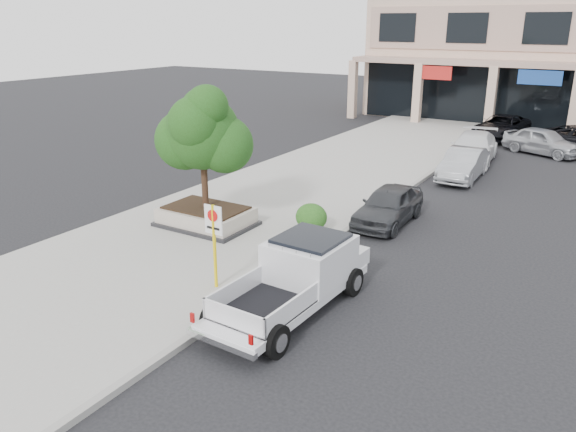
% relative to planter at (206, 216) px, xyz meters
% --- Properties ---
extents(ground, '(120.00, 120.00, 0.00)m').
position_rel_planter_xyz_m(ground, '(5.90, -2.49, -0.48)').
color(ground, black).
rests_on(ground, ground).
extents(sidewalk, '(8.00, 52.00, 0.15)m').
position_rel_planter_xyz_m(sidewalk, '(0.40, 3.51, -0.40)').
color(sidewalk, gray).
rests_on(sidewalk, ground).
extents(curb, '(0.20, 52.00, 0.15)m').
position_rel_planter_xyz_m(curb, '(4.35, 3.51, -0.40)').
color(curb, gray).
rests_on(curb, ground).
extents(planter, '(3.20, 2.20, 0.68)m').
position_rel_planter_xyz_m(planter, '(0.00, 0.00, 0.00)').
color(planter, black).
rests_on(planter, sidewalk).
extents(planter_tree, '(2.90, 2.55, 4.00)m').
position_rel_planter_xyz_m(planter_tree, '(0.13, 0.15, 2.94)').
color(planter_tree, black).
rests_on(planter_tree, planter).
extents(no_parking_sign, '(0.55, 0.09, 2.30)m').
position_rel_planter_xyz_m(no_parking_sign, '(3.30, -3.61, 1.16)').
color(no_parking_sign, yellow).
rests_on(no_parking_sign, sidewalk).
extents(hedge, '(1.10, 0.99, 0.93)m').
position_rel_planter_xyz_m(hedge, '(3.35, 1.50, 0.14)').
color(hedge, '#1A4614').
rests_on(hedge, sidewalk).
extents(pickup_truck, '(2.24, 5.51, 1.71)m').
position_rel_planter_xyz_m(pickup_truck, '(5.55, -3.54, 0.38)').
color(pickup_truck, silver).
rests_on(pickup_truck, ground).
extents(curb_car_a, '(1.64, 3.97, 1.35)m').
position_rel_planter_xyz_m(curb_car_a, '(5.15, 3.91, 0.20)').
color(curb_car_a, '#303135').
rests_on(curb_car_a, ground).
extents(curb_car_b, '(1.59, 4.28, 1.40)m').
position_rel_planter_xyz_m(curb_car_b, '(5.79, 11.36, 0.22)').
color(curb_car_b, '#9EA0A6').
rests_on(curb_car_b, ground).
extents(curb_car_c, '(2.63, 5.36, 1.50)m').
position_rel_planter_xyz_m(curb_car_c, '(5.32, 14.90, 0.27)').
color(curb_car_c, silver).
rests_on(curb_car_c, ground).
extents(curb_car_d, '(2.94, 5.44, 1.45)m').
position_rel_planter_xyz_m(curb_car_d, '(5.21, 22.10, 0.25)').
color(curb_car_d, black).
rests_on(curb_car_d, ground).
extents(lot_car_a, '(4.61, 3.26, 1.46)m').
position_rel_planter_xyz_m(lot_car_a, '(8.11, 18.76, 0.25)').
color(lot_car_a, '#A7A9AF').
rests_on(lot_car_a, ground).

